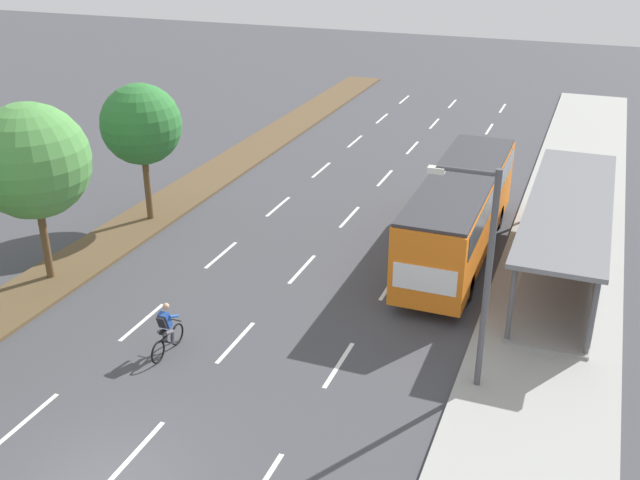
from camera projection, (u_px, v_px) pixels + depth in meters
median_strip at (207, 180)px, 37.21m from camera, size 2.60×52.00×0.12m
sidewalk_right at (568, 229)px, 31.45m from camera, size 4.50×52.00×0.15m
lane_divider_left at (278, 206)px, 34.01m from camera, size 0.14×47.13×0.01m
lane_divider_center at (349, 217)px, 32.87m from camera, size 0.14×47.13×0.01m
lane_divider_right at (426, 228)px, 31.72m from camera, size 0.14×47.13×0.01m
bus_shelter at (574, 231)px, 26.83m from camera, size 2.90×12.21×2.86m
bus at (460, 207)px, 28.40m from camera, size 2.54×11.29×3.37m
cyclist at (166, 331)px, 22.52m from camera, size 0.46×1.82×1.71m
median_tree_second at (32, 161)px, 25.48m from camera, size 4.09×4.09×6.54m
median_tree_third at (141, 125)px, 30.73m from camera, size 3.41×3.41×5.95m
streetlight at (482, 266)px, 19.63m from camera, size 1.91×0.24×6.50m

